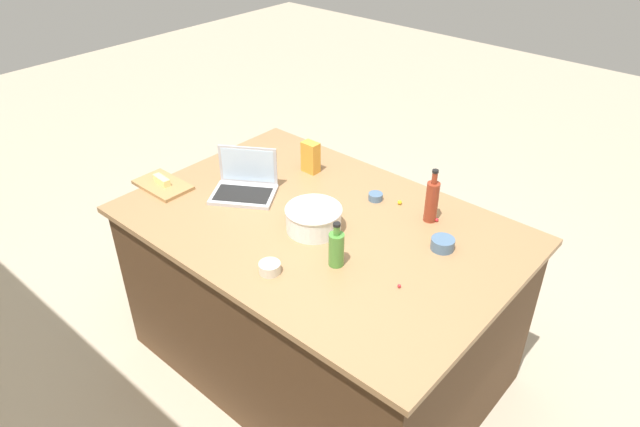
{
  "coord_description": "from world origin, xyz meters",
  "views": [
    {
      "loc": [
        -1.46,
        1.67,
        2.38
      ],
      "look_at": [
        0.0,
        0.0,
        0.95
      ],
      "focal_mm": 32.13,
      "sensor_mm": 36.0,
      "label": 1
    }
  ],
  "objects_px": {
    "mixing_bowl_large": "(314,218)",
    "ramekin_medium": "(443,244)",
    "laptop": "(245,184)",
    "ramekin_small": "(376,197)",
    "butter_stick_left": "(162,180)",
    "ramekin_wide": "(270,268)",
    "bottle_olive": "(336,248)",
    "cutting_board": "(163,185)",
    "candy_bag": "(311,157)",
    "bottle_soy": "(432,200)"
  },
  "relations": [
    {
      "from": "mixing_bowl_large",
      "to": "ramekin_medium",
      "type": "relative_size",
      "value": 2.54
    },
    {
      "from": "laptop",
      "to": "ramekin_small",
      "type": "relative_size",
      "value": 5.37
    },
    {
      "from": "butter_stick_left",
      "to": "ramekin_wide",
      "type": "distance_m",
      "value": 0.93
    },
    {
      "from": "bottle_olive",
      "to": "cutting_board",
      "type": "distance_m",
      "value": 1.09
    },
    {
      "from": "butter_stick_left",
      "to": "ramekin_medium",
      "type": "height_order",
      "value": "butter_stick_left"
    },
    {
      "from": "mixing_bowl_large",
      "to": "ramekin_medium",
      "type": "height_order",
      "value": "mixing_bowl_large"
    },
    {
      "from": "mixing_bowl_large",
      "to": "cutting_board",
      "type": "bearing_deg",
      "value": 14.85
    },
    {
      "from": "bottle_olive",
      "to": "butter_stick_left",
      "type": "relative_size",
      "value": 1.87
    },
    {
      "from": "ramekin_medium",
      "to": "candy_bag",
      "type": "relative_size",
      "value": 0.6
    },
    {
      "from": "laptop",
      "to": "ramekin_wide",
      "type": "bearing_deg",
      "value": 146.14
    },
    {
      "from": "laptop",
      "to": "ramekin_small",
      "type": "bearing_deg",
      "value": -144.91
    },
    {
      "from": "laptop",
      "to": "bottle_olive",
      "type": "bearing_deg",
      "value": 168.36
    },
    {
      "from": "mixing_bowl_large",
      "to": "candy_bag",
      "type": "bearing_deg",
      "value": -46.55
    },
    {
      "from": "laptop",
      "to": "candy_bag",
      "type": "height_order",
      "value": "laptop"
    },
    {
      "from": "bottle_soy",
      "to": "ramekin_medium",
      "type": "distance_m",
      "value": 0.24
    },
    {
      "from": "cutting_board",
      "to": "ramekin_small",
      "type": "xyz_separation_m",
      "value": [
        -0.9,
        -0.62,
        0.01
      ]
    },
    {
      "from": "bottle_soy",
      "to": "ramekin_medium",
      "type": "bearing_deg",
      "value": 135.87
    },
    {
      "from": "laptop",
      "to": "candy_bag",
      "type": "xyz_separation_m",
      "value": [
        -0.1,
        -0.38,
        0.04
      ]
    },
    {
      "from": "bottle_olive",
      "to": "butter_stick_left",
      "type": "bearing_deg",
      "value": 4.8
    },
    {
      "from": "mixing_bowl_large",
      "to": "butter_stick_left",
      "type": "bearing_deg",
      "value": 14.79
    },
    {
      "from": "laptop",
      "to": "ramekin_medium",
      "type": "bearing_deg",
      "value": -166.51
    },
    {
      "from": "mixing_bowl_large",
      "to": "butter_stick_left",
      "type": "relative_size",
      "value": 2.38
    },
    {
      "from": "mixing_bowl_large",
      "to": "ramekin_medium",
      "type": "bearing_deg",
      "value": -153.8
    },
    {
      "from": "butter_stick_left",
      "to": "bottle_olive",
      "type": "bearing_deg",
      "value": -175.2
    },
    {
      "from": "bottle_olive",
      "to": "bottle_soy",
      "type": "height_order",
      "value": "bottle_soy"
    },
    {
      "from": "laptop",
      "to": "bottle_soy",
      "type": "distance_m",
      "value": 0.93
    },
    {
      "from": "laptop",
      "to": "butter_stick_left",
      "type": "bearing_deg",
      "value": 33.13
    },
    {
      "from": "mixing_bowl_large",
      "to": "bottle_olive",
      "type": "height_order",
      "value": "bottle_olive"
    },
    {
      "from": "bottle_olive",
      "to": "bottle_soy",
      "type": "relative_size",
      "value": 0.77
    },
    {
      "from": "butter_stick_left",
      "to": "candy_bag",
      "type": "height_order",
      "value": "candy_bag"
    },
    {
      "from": "ramekin_small",
      "to": "ramekin_medium",
      "type": "bearing_deg",
      "value": 163.5
    },
    {
      "from": "bottle_soy",
      "to": "cutting_board",
      "type": "relative_size",
      "value": 0.9
    },
    {
      "from": "laptop",
      "to": "bottle_olive",
      "type": "distance_m",
      "value": 0.74
    },
    {
      "from": "cutting_board",
      "to": "ramekin_small",
      "type": "height_order",
      "value": "ramekin_small"
    },
    {
      "from": "ramekin_medium",
      "to": "ramekin_wide",
      "type": "xyz_separation_m",
      "value": [
        0.45,
        0.61,
        -0.0
      ]
    },
    {
      "from": "mixing_bowl_large",
      "to": "ramekin_small",
      "type": "relative_size",
      "value": 3.69
    },
    {
      "from": "ramekin_small",
      "to": "ramekin_medium",
      "type": "xyz_separation_m",
      "value": [
        -0.46,
        0.14,
        0.01
      ]
    },
    {
      "from": "butter_stick_left",
      "to": "ramekin_medium",
      "type": "relative_size",
      "value": 1.07
    },
    {
      "from": "laptop",
      "to": "bottle_soy",
      "type": "bearing_deg",
      "value": -154.55
    },
    {
      "from": "laptop",
      "to": "ramekin_small",
      "type": "xyz_separation_m",
      "value": [
        -0.54,
        -0.38,
        -0.03
      ]
    },
    {
      "from": "cutting_board",
      "to": "candy_bag",
      "type": "relative_size",
      "value": 1.75
    },
    {
      "from": "laptop",
      "to": "bottle_olive",
      "type": "relative_size",
      "value": 1.85
    },
    {
      "from": "candy_bag",
      "to": "ramekin_wide",
      "type": "bearing_deg",
      "value": 121.0
    },
    {
      "from": "mixing_bowl_large",
      "to": "bottle_soy",
      "type": "bearing_deg",
      "value": -130.82
    },
    {
      "from": "cutting_board",
      "to": "ramekin_medium",
      "type": "height_order",
      "value": "ramekin_medium"
    },
    {
      "from": "butter_stick_left",
      "to": "ramekin_wide",
      "type": "xyz_separation_m",
      "value": [
        -0.92,
        0.13,
        -0.01
      ]
    },
    {
      "from": "ramekin_small",
      "to": "ramekin_wide",
      "type": "height_order",
      "value": "ramekin_wide"
    },
    {
      "from": "ramekin_medium",
      "to": "ramekin_wide",
      "type": "relative_size",
      "value": 1.14
    },
    {
      "from": "ramekin_wide",
      "to": "bottle_soy",
      "type": "bearing_deg",
      "value": -110.37
    },
    {
      "from": "ramekin_wide",
      "to": "candy_bag",
      "type": "relative_size",
      "value": 0.53
    }
  ]
}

